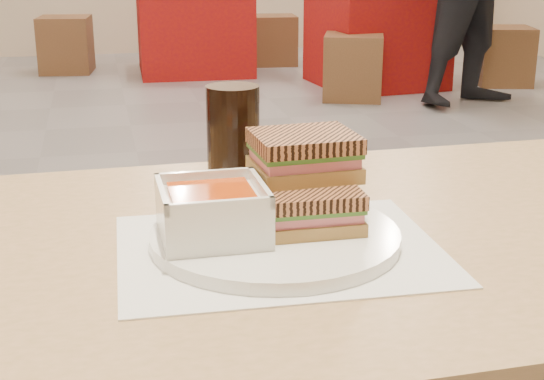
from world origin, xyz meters
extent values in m
cube|color=tan|center=(0.10, -1.97, 0.73)|extent=(1.21, 0.72, 0.03)
cube|color=white|center=(0.02, -2.02, 0.75)|extent=(0.39, 0.31, 0.00)
cylinder|color=white|center=(0.01, -2.00, 0.76)|extent=(0.30, 0.30, 0.02)
cube|color=white|center=(-0.06, -2.00, 0.79)|extent=(0.12, 0.12, 0.05)
cube|color=#D14210|center=(-0.06, -2.00, 0.82)|extent=(0.10, 0.10, 0.01)
cube|color=white|center=(0.00, -2.00, 0.82)|extent=(0.01, 0.12, 0.01)
cube|color=white|center=(-0.12, -2.00, 0.82)|extent=(0.01, 0.12, 0.01)
cube|color=white|center=(-0.06, -1.94, 0.82)|extent=(0.12, 0.01, 0.01)
cube|color=white|center=(-0.06, -2.06, 0.82)|extent=(0.12, 0.01, 0.01)
cube|color=#AA833E|center=(0.06, -2.00, 0.78)|extent=(0.11, 0.10, 0.02)
cube|color=#C56473|center=(0.06, -2.00, 0.79)|extent=(0.11, 0.09, 0.01)
cube|color=#386B23|center=(0.06, -2.00, 0.80)|extent=(0.11, 0.09, 0.01)
cube|color=#A3643C|center=(0.06, -2.00, 0.81)|extent=(0.11, 0.10, 0.02)
cube|color=#AA833E|center=(0.06, -1.95, 0.83)|extent=(0.13, 0.11, 0.02)
cube|color=#C56473|center=(0.06, -1.95, 0.84)|extent=(0.12, 0.10, 0.01)
cube|color=#386B23|center=(0.06, -1.95, 0.85)|extent=(0.13, 0.11, 0.01)
cube|color=#A3643C|center=(0.06, -1.95, 0.86)|extent=(0.13, 0.11, 0.02)
cylinder|color=black|center=(0.00, -1.80, 0.83)|extent=(0.07, 0.07, 0.16)
cube|color=#9C130A|center=(1.93, 2.84, 0.38)|extent=(0.95, 0.95, 0.76)
cube|color=#9C130A|center=(0.64, 3.75, 0.40)|extent=(0.94, 0.94, 0.80)
cube|color=brown|center=(1.59, 2.37, 0.23)|extent=(0.51, 0.51, 0.45)
cube|color=brown|center=(2.90, 2.64, 0.22)|extent=(0.48, 0.48, 0.44)
cube|color=brown|center=(-0.41, 3.98, 0.23)|extent=(0.47, 0.47, 0.46)
cube|color=brown|center=(1.39, 4.01, 0.22)|extent=(0.42, 0.42, 0.43)
camera|label=1|loc=(-0.18, -2.85, 1.10)|focal=51.46mm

